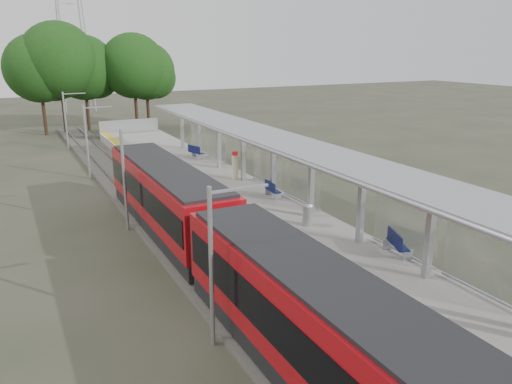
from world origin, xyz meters
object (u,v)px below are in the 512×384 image
bench_near (396,243)px  info_pillar_far (235,167)px  bench_far (195,151)px  bench_mid (272,189)px  train (220,241)px  litter_bin (308,216)px

bench_near → info_pillar_far: size_ratio=0.87×
bench_far → bench_mid: bearing=-106.6°
bench_mid → info_pillar_far: info_pillar_far is taller
train → bench_mid: bearing=49.1°
bench_near → info_pillar_far: (-0.79, 14.37, 0.25)m
bench_mid → litter_bin: litter_bin is taller
bench_mid → bench_far: size_ratio=0.94×
bench_near → bench_mid: size_ratio=1.12×
bench_far → info_pillar_far: info_pillar_far is taller
bench_far → train: bearing=-125.3°
bench_far → litter_bin: same height
bench_mid → info_pillar_far: (-0.16, 4.71, 0.30)m
train → bench_far: size_ratio=18.00×
train → litter_bin: bearing=22.9°
bench_near → bench_far: size_ratio=1.05×
train → bench_mid: size_ratio=19.10×
bench_far → info_pillar_far: bearing=-107.0°
bench_near → bench_mid: bearing=114.9°
train → bench_mid: 9.65m
info_pillar_far → litter_bin: bearing=-80.7°
bench_far → info_pillar_far: size_ratio=0.83×
bench_far → litter_bin: (-0.44, -16.84, -0.03)m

